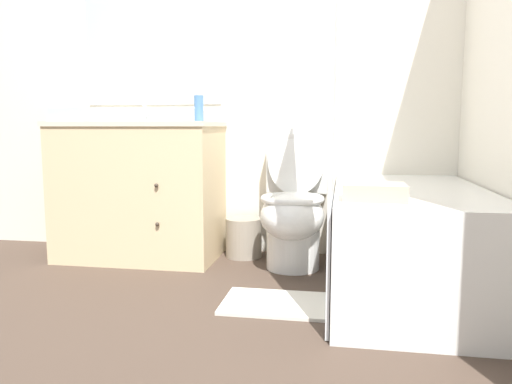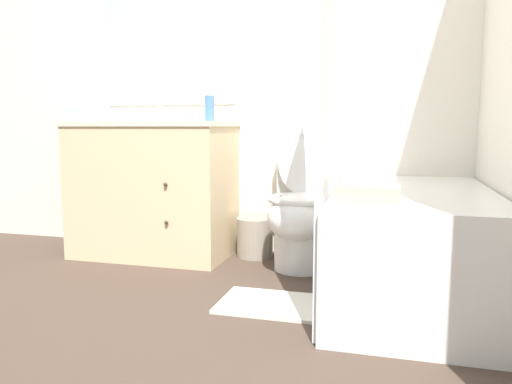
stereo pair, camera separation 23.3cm
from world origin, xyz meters
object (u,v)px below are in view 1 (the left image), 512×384
toilet (294,207)px  bath_mat (284,304)px  sink_faucet (149,117)px  soap_dispenser (199,108)px  tissue_box (195,116)px  vanity_cabinet (140,189)px  hand_towel_folded (72,115)px  wastebasket (244,237)px  bath_towel_folded (374,192)px  bathtub (407,240)px

toilet → bath_mat: toilet is taller
sink_faucet → soap_dispenser: size_ratio=0.75×
tissue_box → soap_dispenser: 0.22m
soap_dispenser → bath_mat: bearing=-48.9°
vanity_cabinet → toilet: vanity_cabinet is taller
tissue_box → hand_towel_folded: 0.77m
vanity_cabinet → toilet: 1.01m
wastebasket → toilet: bearing=-26.9°
tissue_box → sink_faucet: bearing=178.1°
hand_towel_folded → bath_mat: 1.76m
sink_faucet → soap_dispenser: (0.41, -0.21, 0.05)m
toilet → bath_towel_folded: 0.96m
bath_mat → toilet: bearing=92.1°
bathtub → tissue_box: 1.58m
vanity_cabinet → wastebasket: size_ratio=3.99×
tissue_box → bath_mat: (0.70, -0.91, -0.92)m
sink_faucet → bathtub: (1.63, -0.61, -0.64)m
vanity_cabinet → bath_towel_folded: 1.69m
vanity_cabinet → bath_mat: size_ratio=1.73×
bath_towel_folded → bath_mat: bath_towel_folded is taller
bathtub → hand_towel_folded: size_ratio=6.18×
bathtub → wastebasket: 1.13m
toilet → hand_towel_folded: (-1.37, -0.12, 0.56)m
vanity_cabinet → wastebasket: (0.66, 0.12, -0.32)m
bathtub → bath_towel_folded: (-0.20, -0.46, 0.30)m
bathtub → soap_dispenser: size_ratio=7.62×
sink_faucet → wastebasket: (0.66, -0.06, -0.79)m
wastebasket → hand_towel_folded: size_ratio=1.10×
hand_towel_folded → bath_towel_folded: bearing=-22.1°
vanity_cabinet → sink_faucet: (-0.00, 0.18, 0.47)m
hand_towel_folded → bath_mat: bearing=-22.3°
vanity_cabinet → sink_faucet: 0.50m
vanity_cabinet → tissue_box: bearing=27.0°
hand_towel_folded → tissue_box: bearing=26.3°
toilet → soap_dispenser: (-0.60, 0.03, 0.60)m
wastebasket → bath_towel_folded: size_ratio=0.98×
wastebasket → sink_faucet: bearing=175.1°
tissue_box → soap_dispenser: size_ratio=0.76×
sink_faucet → hand_towel_folded: sink_faucet is taller
toilet → tissue_box: 0.91m
soap_dispenser → bath_towel_folded: soap_dispenser is taller
toilet → hand_towel_folded: size_ratio=3.74×
toilet → hand_towel_folded: hand_towel_folded is taller
wastebasket → bath_mat: bearing=-66.7°
bathtub → bath_mat: bathtub is taller
bath_mat → sink_faucet: bearing=138.3°
vanity_cabinet → hand_towel_folded: size_ratio=4.41×
tissue_box → bath_mat: 1.47m
soap_dispenser → hand_towel_folded: (-0.77, -0.14, -0.04)m
sink_faucet → bathtub: 1.86m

